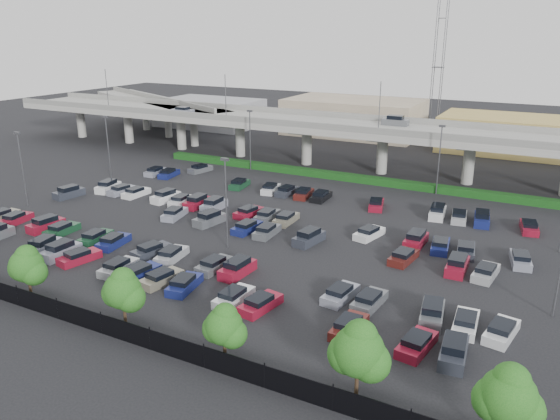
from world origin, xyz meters
The scene contains 10 objects.
ground centered at (0.00, 0.00, 0.00)m, with size 280.00×280.00×0.00m, color black.
overpass centered at (-0.21, 32.01, 6.97)m, with size 150.00×13.00×15.80m.
on_ramp centered at (-52.10, 43.05, 6.86)m, with size 50.93×30.13×8.80m.
hedge centered at (0.00, 25.00, 0.55)m, with size 66.00×1.60×1.10m, color #103710.
fence centered at (-0.05, -28.00, 0.90)m, with size 70.00×0.10×2.00m.
tree_row centered at (0.70, -26.53, 3.52)m, with size 65.07×3.66×5.94m.
parked_cars centered at (-0.50, -4.12, 0.61)m, with size 63.00×41.67×1.67m.
light_poles centered at (-4.13, 2.00, 6.24)m, with size 66.90×48.38×10.30m.
distant_buildings centered at (12.38, 61.81, 3.74)m, with size 138.00×24.00×9.00m.
comm_tower centered at (4.00, 74.00, 15.61)m, with size 2.40×2.40×30.00m.
Camera 1 is at (31.64, -55.45, 23.41)m, focal length 35.00 mm.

